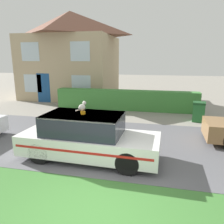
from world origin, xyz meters
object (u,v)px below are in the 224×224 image
(police_car, at_px, (87,137))
(cat, at_px, (82,107))
(house_left, at_px, (71,54))
(wheelie_bin, at_px, (199,112))

(police_car, bearing_deg, cat, 151.68)
(police_car, relative_size, house_left, 0.62)
(cat, xyz_separation_m, house_left, (-4.99, 11.14, 1.79))
(house_left, height_order, wheelie_bin, house_left)
(wheelie_bin, bearing_deg, house_left, 156.60)
(police_car, bearing_deg, wheelie_bin, 53.64)
(cat, bearing_deg, house_left, 55.07)
(police_car, height_order, house_left, house_left)
(police_car, height_order, cat, cat)
(house_left, distance_m, wheelie_bin, 11.41)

